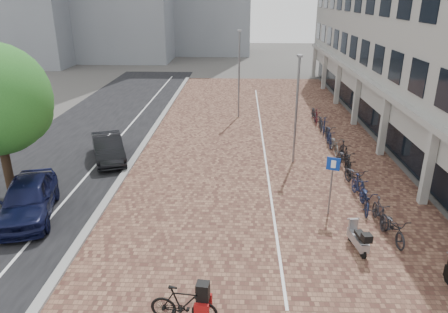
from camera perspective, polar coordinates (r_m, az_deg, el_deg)
ground at (r=15.29m, az=-0.94°, el=-12.78°), size 140.00×140.00×0.00m
plaza_brick at (r=26.12m, az=4.93°, el=2.06°), size 14.50×42.00×0.04m
street_asphalt at (r=27.86m, az=-18.32°, el=2.26°), size 8.00×50.00×0.03m
curb at (r=26.72m, az=-10.47°, el=2.36°), size 0.35×42.00×0.14m
lane_line at (r=27.22m, az=-14.37°, el=2.28°), size 0.12×44.00×0.00m
parking_line at (r=26.12m, az=5.37°, el=2.11°), size 0.10×30.00×0.00m
car_navy at (r=18.82m, az=-25.30°, el=-5.23°), size 3.18×5.15×1.64m
car_dark at (r=23.75m, az=-15.61°, el=1.14°), size 3.03×4.57×1.42m
hero_bike at (r=12.23m, az=-5.55°, el=-19.46°), size 1.97×0.76×1.36m
scooter_front at (r=15.79m, az=17.92°, el=-10.56°), size 0.68×1.53×1.01m
parking_sign at (r=17.32m, az=14.59°, el=-2.69°), size 0.51×0.23×2.56m
lamp_near at (r=22.19m, az=9.87°, el=6.08°), size 0.12×0.12×5.74m
lamp_far at (r=30.68m, az=2.06°, el=11.02°), size 0.12×0.12×6.24m
bike_row at (r=23.79m, az=15.55°, el=0.69°), size 1.31×18.11×1.05m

